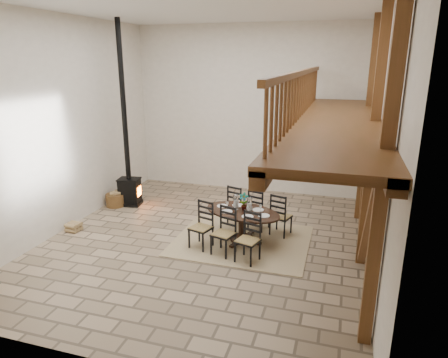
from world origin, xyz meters
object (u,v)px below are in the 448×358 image
(dining_table, at_px, (242,225))
(log_basket, at_px, (116,199))
(log_stack, at_px, (74,227))
(wood_stove, at_px, (128,166))

(dining_table, distance_m, log_basket, 4.16)
(dining_table, distance_m, log_stack, 4.10)
(log_stack, bearing_deg, wood_stove, 79.15)
(log_basket, relative_size, log_stack, 1.59)
(dining_table, distance_m, wood_stove, 3.97)
(dining_table, xyz_separation_m, wood_stove, (-3.64, 1.37, 0.75))
(dining_table, bearing_deg, log_basket, 179.97)
(wood_stove, distance_m, log_stack, 2.31)
(dining_table, height_order, wood_stove, wood_stove)
(wood_stove, xyz_separation_m, log_basket, (-0.35, -0.20, -0.95))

